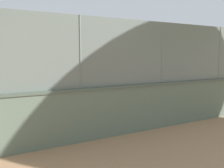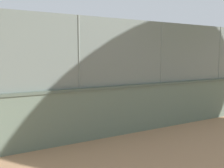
{
  "view_description": "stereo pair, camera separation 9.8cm",
  "coord_description": "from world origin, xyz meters",
  "px_view_note": "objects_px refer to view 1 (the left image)",
  "views": [
    {
      "loc": [
        4.97,
        16.44,
        2.58
      ],
      "look_at": [
        -0.75,
        6.06,
        1.2
      ],
      "focal_mm": 39.56,
      "sensor_mm": 36.0,
      "label": 1
    },
    {
      "loc": [
        4.89,
        16.49,
        2.58
      ],
      "look_at": [
        -0.75,
        6.06,
        1.2
      ],
      "focal_mm": 39.56,
      "sensor_mm": 36.0,
      "label": 2
    }
  ],
  "objects_px": {
    "player_at_service_line": "(198,87)",
    "sports_ball": "(197,106)",
    "player_crossing_court": "(33,79)",
    "player_near_wall_returning": "(96,88)"
  },
  "relations": [
    {
      "from": "player_at_service_line",
      "to": "sports_ball",
      "type": "height_order",
      "value": "player_at_service_line"
    },
    {
      "from": "player_near_wall_returning",
      "to": "player_at_service_line",
      "type": "bearing_deg",
      "value": 153.65
    },
    {
      "from": "player_crossing_court",
      "to": "sports_ball",
      "type": "height_order",
      "value": "player_crossing_court"
    },
    {
      "from": "player_at_service_line",
      "to": "sports_ball",
      "type": "xyz_separation_m",
      "value": [
        1.02,
        0.87,
        -0.79
      ]
    },
    {
      "from": "player_crossing_court",
      "to": "player_at_service_line",
      "type": "bearing_deg",
      "value": 133.08
    },
    {
      "from": "player_crossing_court",
      "to": "sports_ball",
      "type": "relative_size",
      "value": 8.53
    },
    {
      "from": "player_at_service_line",
      "to": "player_near_wall_returning",
      "type": "bearing_deg",
      "value": -26.35
    },
    {
      "from": "player_at_service_line",
      "to": "player_near_wall_returning",
      "type": "relative_size",
      "value": 1.04
    },
    {
      "from": "player_near_wall_returning",
      "to": "sports_ball",
      "type": "height_order",
      "value": "player_near_wall_returning"
    },
    {
      "from": "player_at_service_line",
      "to": "sports_ball",
      "type": "relative_size",
      "value": 7.72
    }
  ]
}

